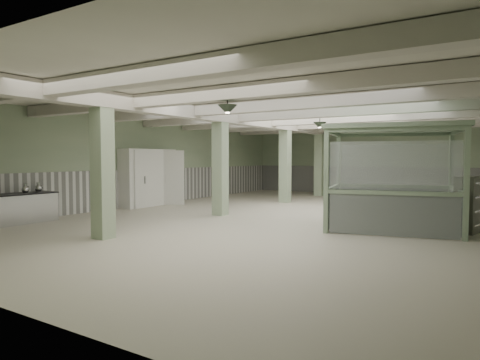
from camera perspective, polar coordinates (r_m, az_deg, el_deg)
The scene contains 26 objects.
floor at distance 14.41m, azimuth 7.88°, elevation -4.92°, with size 20.00×20.00×0.00m, color beige.
ceiling at distance 14.36m, azimuth 7.98°, elevation 9.45°, with size 14.00×20.00×0.02m, color silver.
wall_back at distance 23.74m, azimuth 17.95°, elevation 2.42°, with size 14.00×0.02×3.60m, color #A0B18D.
wall_left at distance 18.31m, azimuth -12.47°, elevation 2.37°, with size 0.02×20.00×3.60m, color #A0B18D.
wainscot_left at distance 18.33m, azimuth -12.38°, elevation -0.91°, with size 0.05×19.90×1.50m, color white.
wainscot_back at distance 23.75m, azimuth 17.89°, elevation -0.11°, with size 13.90×0.05×1.50m, color white.
girder at distance 15.54m, azimuth -0.54°, elevation 8.17°, with size 0.45×19.90×0.40m, color beige.
beam_a at distance 8.19m, azimuth -14.81°, elevation 13.04°, with size 13.90×0.35×0.32m, color beige.
beam_b at distance 10.04m, azimuth -4.10°, elevation 11.25°, with size 13.90×0.35×0.32m, color beige.
beam_c at distance 12.13m, azimuth 3.03°, elevation 9.82°, with size 13.90×0.35×0.32m, color beige.
beam_d at distance 14.35m, azimuth 7.98°, elevation 8.74°, with size 13.90×0.35×0.32m, color beige.
beam_e at distance 16.65m, azimuth 11.56°, elevation 7.91°, with size 13.90×0.35×0.32m, color beige.
beam_f at distance 19.00m, azimuth 14.25°, elevation 7.26°, with size 13.90×0.35×0.32m, color beige.
beam_g at distance 21.38m, azimuth 16.34°, elevation 6.74°, with size 13.90×0.35×0.32m, color beige.
column_a at distance 10.93m, azimuth -17.87°, elevation 1.92°, with size 0.42×0.42×3.60m, color #A2B995.
column_b at distance 14.64m, azimuth -2.66°, elevation 2.30°, with size 0.42×0.42×3.60m, color #A2B995.
column_c at distance 18.96m, azimuth 6.03°, elevation 2.44°, with size 0.42×0.42×3.60m, color #A2B995.
column_d at distance 22.62m, azimuth 10.53°, elevation 2.50°, with size 0.42×0.42×3.60m, color #A2B995.
pendant_front at distance 9.71m, azimuth -1.68°, elevation 9.34°, with size 0.44×0.44×0.22m, color #2D392B.
pendant_mid at distance 14.58m, azimuth 10.59°, elevation 7.16°, with size 0.44×0.44×0.22m, color #2D392B.
pendant_back at distance 19.30m, azimuth 16.12°, elevation 6.06°, with size 0.44×0.44×0.22m, color #2D392B.
pitcher_near at distance 14.73m, azimuth -25.29°, elevation -0.90°, with size 0.21×0.24×0.30m, color #AEAEB3, non-canonical shape.
pitcher_far at distance 14.34m, azimuth -26.72°, elevation -1.05°, with size 0.20×0.23×0.29m, color #AEAEB3, non-canonical shape.
walkin_cooler at distance 17.91m, azimuth -12.05°, elevation 0.53°, with size 1.26×2.68×2.45m.
guard_booth at distance 12.60m, azimuth 19.71°, elevation 2.44°, with size 4.10×3.69×2.85m.
filing_cabinet at distance 12.68m, azimuth 28.03°, elevation -2.94°, with size 0.48×0.69×1.49m, color #5E6151.
Camera 1 is at (5.89, -13.00, 1.98)m, focal length 32.00 mm.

